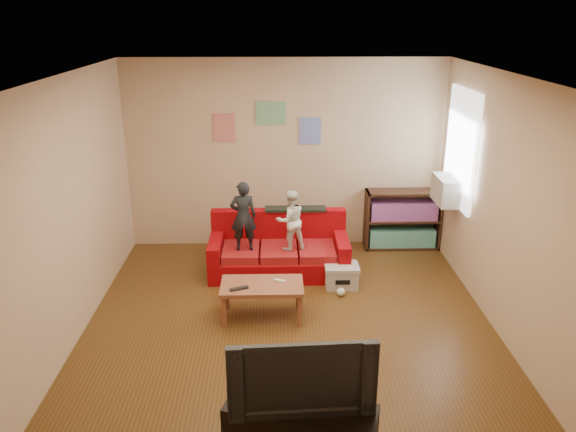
{
  "coord_description": "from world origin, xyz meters",
  "views": [
    {
      "loc": [
        -0.14,
        -5.29,
        3.28
      ],
      "look_at": [
        0.0,
        0.8,
        1.05
      ],
      "focal_mm": 35.0,
      "sensor_mm": 36.0,
      "label": 1
    }
  ],
  "objects_px": {
    "child_a": "(243,216)",
    "tv_stand": "(301,431)",
    "file_box": "(341,276)",
    "child_b": "(291,220)",
    "bookshelf": "(402,222)",
    "sofa": "(279,252)",
    "coffee_table": "(262,289)",
    "television": "(301,373)"
  },
  "relations": [
    {
      "from": "child_a",
      "to": "tv_stand",
      "type": "xyz_separation_m",
      "value": [
        0.59,
        -3.17,
        -0.62
      ]
    },
    {
      "from": "child_a",
      "to": "file_box",
      "type": "height_order",
      "value": "child_a"
    },
    {
      "from": "child_b",
      "to": "bookshelf",
      "type": "bearing_deg",
      "value": -169.48
    },
    {
      "from": "child_b",
      "to": "file_box",
      "type": "bearing_deg",
      "value": 134.44
    },
    {
      "from": "sofa",
      "to": "coffee_table",
      "type": "relative_size",
      "value": 1.97
    },
    {
      "from": "child_b",
      "to": "coffee_table",
      "type": "distance_m",
      "value": 1.19
    },
    {
      "from": "tv_stand",
      "to": "file_box",
      "type": "bearing_deg",
      "value": 93.63
    },
    {
      "from": "child_b",
      "to": "television",
      "type": "xyz_separation_m",
      "value": [
        -0.01,
        -3.17,
        -0.02
      ]
    },
    {
      "from": "sofa",
      "to": "child_b",
      "type": "xyz_separation_m",
      "value": [
        0.15,
        -0.16,
        0.51
      ]
    },
    {
      "from": "file_box",
      "to": "tv_stand",
      "type": "relative_size",
      "value": 0.36
    },
    {
      "from": "sofa",
      "to": "child_a",
      "type": "relative_size",
      "value": 1.98
    },
    {
      "from": "coffee_table",
      "to": "file_box",
      "type": "relative_size",
      "value": 2.18
    },
    {
      "from": "coffee_table",
      "to": "bookshelf",
      "type": "distance_m",
      "value": 2.81
    },
    {
      "from": "file_box",
      "to": "child_b",
      "type": "bearing_deg",
      "value": 152.84
    },
    {
      "from": "child_b",
      "to": "coffee_table",
      "type": "relative_size",
      "value": 0.86
    },
    {
      "from": "coffee_table",
      "to": "television",
      "type": "relative_size",
      "value": 0.84
    },
    {
      "from": "file_box",
      "to": "television",
      "type": "xyz_separation_m",
      "value": [
        -0.64,
        -2.84,
        0.61
      ]
    },
    {
      "from": "tv_stand",
      "to": "television",
      "type": "bearing_deg",
      "value": 0.0
    },
    {
      "from": "child_b",
      "to": "file_box",
      "type": "height_order",
      "value": "child_b"
    },
    {
      "from": "bookshelf",
      "to": "file_box",
      "type": "distance_m",
      "value": 1.62
    },
    {
      "from": "child_a",
      "to": "bookshelf",
      "type": "height_order",
      "value": "child_a"
    },
    {
      "from": "child_b",
      "to": "tv_stand",
      "type": "bearing_deg",
      "value": 71.42
    },
    {
      "from": "file_box",
      "to": "tv_stand",
      "type": "bearing_deg",
      "value": -102.73
    },
    {
      "from": "television",
      "to": "file_box",
      "type": "bearing_deg",
      "value": 74.13
    },
    {
      "from": "file_box",
      "to": "child_a",
      "type": "bearing_deg",
      "value": 165.25
    },
    {
      "from": "child_b",
      "to": "file_box",
      "type": "relative_size",
      "value": 1.87
    },
    {
      "from": "child_b",
      "to": "tv_stand",
      "type": "relative_size",
      "value": 0.68
    },
    {
      "from": "file_box",
      "to": "tv_stand",
      "type": "height_order",
      "value": "tv_stand"
    },
    {
      "from": "file_box",
      "to": "television",
      "type": "relative_size",
      "value": 0.39
    },
    {
      "from": "television",
      "to": "bookshelf",
      "type": "bearing_deg",
      "value": 64.69
    },
    {
      "from": "coffee_table",
      "to": "sofa",
      "type": "bearing_deg",
      "value": 80.67
    },
    {
      "from": "sofa",
      "to": "child_b",
      "type": "height_order",
      "value": "child_b"
    },
    {
      "from": "coffee_table",
      "to": "television",
      "type": "distance_m",
      "value": 2.17
    },
    {
      "from": "sofa",
      "to": "tv_stand",
      "type": "relative_size",
      "value": 1.55
    },
    {
      "from": "bookshelf",
      "to": "television",
      "type": "xyz_separation_m",
      "value": [
        -1.66,
        -4.08,
        0.37
      ]
    },
    {
      "from": "child_b",
      "to": "tv_stand",
      "type": "xyz_separation_m",
      "value": [
        -0.01,
        -3.17,
        -0.56
      ]
    },
    {
      "from": "sofa",
      "to": "coffee_table",
      "type": "height_order",
      "value": "sofa"
    },
    {
      "from": "file_box",
      "to": "television",
      "type": "bearing_deg",
      "value": -102.73
    },
    {
      "from": "sofa",
      "to": "tv_stand",
      "type": "xyz_separation_m",
      "value": [
        0.14,
        -3.33,
        -0.05
      ]
    },
    {
      "from": "sofa",
      "to": "tv_stand",
      "type": "bearing_deg",
      "value": -87.62
    },
    {
      "from": "child_a",
      "to": "child_b",
      "type": "xyz_separation_m",
      "value": [
        0.6,
        0.0,
        -0.06
      ]
    },
    {
      "from": "child_b",
      "to": "television",
      "type": "bearing_deg",
      "value": 71.42
    }
  ]
}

